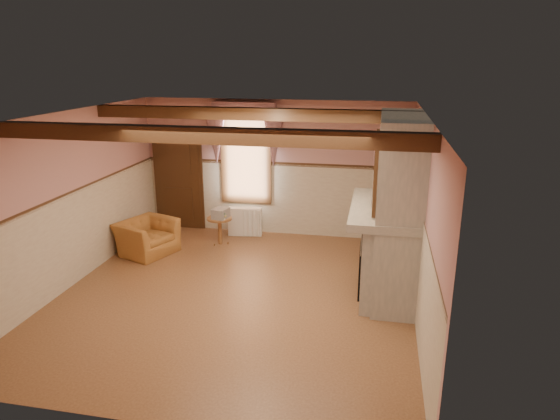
% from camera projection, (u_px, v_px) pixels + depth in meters
% --- Properties ---
extents(floor, '(5.50, 6.00, 0.01)m').
position_uv_depth(floor, '(236.00, 294.00, 7.90)').
color(floor, brown).
rests_on(floor, ground).
extents(ceiling, '(5.50, 6.00, 0.01)m').
position_uv_depth(ceiling, '(231.00, 116.00, 7.08)').
color(ceiling, silver).
rests_on(ceiling, wall_back).
extents(wall_back, '(5.50, 0.02, 2.80)m').
position_uv_depth(wall_back, '(275.00, 168.00, 10.31)').
color(wall_back, tan).
rests_on(wall_back, floor).
extents(wall_front, '(5.50, 0.02, 2.80)m').
position_uv_depth(wall_front, '(143.00, 302.00, 4.68)').
color(wall_front, tan).
rests_on(wall_front, floor).
extents(wall_left, '(0.02, 6.00, 2.80)m').
position_uv_depth(wall_left, '(69.00, 200.00, 8.01)').
color(wall_left, tan).
rests_on(wall_left, floor).
extents(wall_right, '(0.02, 6.00, 2.80)m').
position_uv_depth(wall_right, '(423.00, 221.00, 6.98)').
color(wall_right, tan).
rests_on(wall_right, floor).
extents(wainscot, '(5.50, 6.00, 1.50)m').
position_uv_depth(wainscot, '(235.00, 250.00, 7.68)').
color(wainscot, beige).
rests_on(wainscot, floor).
extents(chair_rail, '(5.50, 6.00, 0.08)m').
position_uv_depth(chair_rail, '(233.00, 204.00, 7.46)').
color(chair_rail, black).
rests_on(chair_rail, wainscot).
extents(firebox, '(0.20, 0.95, 0.90)m').
position_uv_depth(firebox, '(366.00, 263.00, 7.96)').
color(firebox, black).
rests_on(firebox, floor).
extents(armchair, '(1.16, 1.24, 0.64)m').
position_uv_depth(armchair, '(147.00, 237.00, 9.48)').
color(armchair, '#9E662D').
rests_on(armchair, floor).
extents(side_table, '(0.50, 0.50, 0.55)m').
position_uv_depth(side_table, '(220.00, 231.00, 9.98)').
color(side_table, brown).
rests_on(side_table, floor).
extents(book_stack, '(0.33, 0.37, 0.20)m').
position_uv_depth(book_stack, '(221.00, 213.00, 9.84)').
color(book_stack, '#B7AD8C').
rests_on(book_stack, side_table).
extents(radiator, '(0.72, 0.26, 0.60)m').
position_uv_depth(radiator, '(245.00, 221.00, 10.46)').
color(radiator, silver).
rests_on(radiator, floor).
extents(bowl, '(0.38, 0.38, 0.09)m').
position_uv_depth(bowl, '(386.00, 203.00, 7.62)').
color(bowl, brown).
rests_on(bowl, mantel).
extents(mantel_clock, '(0.14, 0.24, 0.20)m').
position_uv_depth(mantel_clock, '(386.00, 187.00, 8.36)').
color(mantel_clock, black).
rests_on(mantel_clock, mantel).
extents(oil_lamp, '(0.11, 0.11, 0.28)m').
position_uv_depth(oil_lamp, '(386.00, 192.00, 7.88)').
color(oil_lamp, '#B79133').
rests_on(oil_lamp, mantel).
extents(candle_red, '(0.06, 0.06, 0.16)m').
position_uv_depth(candle_red, '(386.00, 209.00, 7.18)').
color(candle_red, '#A3141B').
rests_on(candle_red, mantel).
extents(jar_yellow, '(0.06, 0.06, 0.12)m').
position_uv_depth(jar_yellow, '(386.00, 208.00, 7.30)').
color(jar_yellow, gold).
rests_on(jar_yellow, mantel).
extents(fireplace, '(0.85, 2.00, 2.80)m').
position_uv_depth(fireplace, '(398.00, 208.00, 7.60)').
color(fireplace, gray).
rests_on(fireplace, floor).
extents(mantel, '(1.05, 2.05, 0.12)m').
position_uv_depth(mantel, '(385.00, 210.00, 7.65)').
color(mantel, gray).
rests_on(mantel, fireplace).
extents(overmantel_mirror, '(0.06, 1.44, 1.04)m').
position_uv_depth(overmantel_mirror, '(375.00, 170.00, 7.50)').
color(overmantel_mirror, silver).
rests_on(overmantel_mirror, fireplace).
extents(door, '(1.10, 0.10, 2.10)m').
position_uv_depth(door, '(179.00, 181.00, 10.75)').
color(door, black).
rests_on(door, floor).
extents(window, '(1.06, 0.08, 2.02)m').
position_uv_depth(window, '(246.00, 156.00, 10.32)').
color(window, white).
rests_on(window, wall_back).
extents(window_drapes, '(1.30, 0.14, 1.40)m').
position_uv_depth(window_drapes, '(244.00, 127.00, 10.06)').
color(window_drapes, gray).
rests_on(window_drapes, wall_back).
extents(ceiling_beam_front, '(5.50, 0.18, 0.20)m').
position_uv_depth(ceiling_beam_front, '(202.00, 135.00, 5.99)').
color(ceiling_beam_front, black).
rests_on(ceiling_beam_front, ceiling).
extents(ceiling_beam_back, '(5.50, 0.18, 0.20)m').
position_uv_depth(ceiling_beam_back, '(252.00, 114.00, 8.24)').
color(ceiling_beam_back, black).
rests_on(ceiling_beam_back, ceiling).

